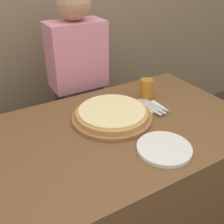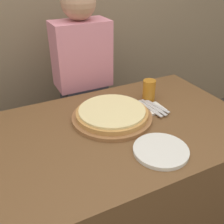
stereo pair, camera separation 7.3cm
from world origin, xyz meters
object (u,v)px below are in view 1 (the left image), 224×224
at_px(fork, 148,107).
at_px(spoon, 156,105).
at_px(beer_glass, 146,89).
at_px(pizza_on_board, 112,114).
at_px(dinner_plate, 164,148).
at_px(diner_person, 79,92).
at_px(dinner_knife, 152,106).

bearing_deg(fork, spoon, 0.00).
relative_size(beer_glass, fork, 0.60).
relative_size(pizza_on_board, beer_glass, 3.36).
bearing_deg(spoon, dinner_plate, -122.64).
distance_m(fork, diner_person, 0.56).
xyz_separation_m(fork, diner_person, (-0.19, 0.53, -0.08)).
height_order(beer_glass, dinner_plate, beer_glass).
bearing_deg(dinner_knife, beer_glass, 70.66).
bearing_deg(dinner_plate, pizza_on_board, 101.04).
height_order(pizza_on_board, dinner_knife, pizza_on_board).
relative_size(pizza_on_board, dinner_knife, 2.01).
distance_m(pizza_on_board, dinner_plate, 0.35).
height_order(beer_glass, diner_person, diner_person).
distance_m(pizza_on_board, fork, 0.22).
bearing_deg(pizza_on_board, dinner_knife, -3.96).
relative_size(spoon, diner_person, 0.13).
distance_m(pizza_on_board, dinner_knife, 0.25).
distance_m(dinner_plate, fork, 0.36).
relative_size(beer_glass, spoon, 0.71).
bearing_deg(beer_glass, dinner_knife, -109.34).
relative_size(dinner_plate, dinner_knife, 1.16).
xyz_separation_m(beer_glass, dinner_knife, (-0.04, -0.11, -0.05)).
distance_m(dinner_plate, spoon, 0.38).
xyz_separation_m(fork, spoon, (0.05, 0.00, 0.00)).
bearing_deg(diner_person, dinner_plate, -87.95).
height_order(pizza_on_board, beer_glass, beer_glass).
height_order(dinner_knife, spoon, same).
relative_size(pizza_on_board, spoon, 2.37).
relative_size(beer_glass, diner_person, 0.09).
height_order(fork, dinner_knife, same).
xyz_separation_m(pizza_on_board, fork, (0.22, -0.02, -0.01)).
bearing_deg(dinner_knife, dinner_plate, -119.36).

